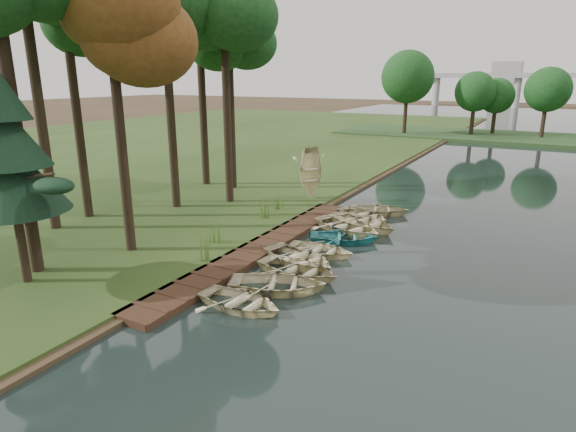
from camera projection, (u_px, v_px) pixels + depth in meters
The scene contains 26 objects.
ground at pixel (292, 257), 21.22m from camera, with size 300.00×300.00×0.00m, color #3D2F1D.
boardwalk at pixel (262, 248), 21.92m from camera, with size 1.60×16.00×0.30m, color #352114.
peninsula at pixel (539, 139), 59.60m from camera, with size 50.00×14.00×0.45m, color #25421D.
far_trees at pixel (517, 87), 59.41m from camera, with size 45.60×5.60×8.80m.
bridge at pixel (575, 79), 114.69m from camera, with size 95.90×4.00×8.60m.
building_b at pixel (506, 83), 144.03m from camera, with size 8.00×8.00×12.00m, color #A5A5A0.
rowboat_0 at pixel (240, 299), 16.34m from camera, with size 2.25×3.15×0.65m, color beige.
rowboat_1 at pixel (278, 282), 17.64m from camera, with size 2.59×3.62×0.75m, color beige.
rowboat_2 at pixel (298, 267), 19.04m from camera, with size 2.51×3.51×0.73m, color beige.
rowboat_3 at pixel (299, 256), 20.16m from camera, with size 2.61×3.65×0.76m, color beige.
rowboat_4 at pixel (320, 248), 21.26m from camera, with size 2.18×3.05×0.63m, color beige.
rowboat_5 at pixel (344, 235), 22.87m from camera, with size 2.34×3.28×0.68m, color teal.
rowboat_6 at pixel (348, 225), 24.29m from camera, with size 2.86×4.01×0.83m, color beige.
rowboat_7 at pixel (362, 221), 24.96m from camera, with size 2.87×4.02×0.83m, color beige.
rowboat_8 at pixel (363, 213), 26.59m from camera, with size 2.37×3.32×0.69m, color beige.
rowboat_9 at pixel (379, 208), 27.55m from camera, with size 2.42×3.39×0.70m, color beige.
stored_rowboat at pixel (310, 193), 30.23m from camera, with size 2.30×3.22×0.67m, color beige.
tree_1 at pixel (64, 5), 23.43m from camera, with size 5.17×5.17×13.04m.
tree_2 at pixel (111, 34), 18.83m from camera, with size 4.12×4.12×10.82m.
tree_4 at pixel (223, 9), 26.52m from camera, with size 4.60×4.60×13.06m.
tree_6 at pixel (229, 39), 30.58m from camera, with size 4.52×4.52×11.72m.
pine_tree at pixel (7, 154), 16.67m from camera, with size 3.80×3.80×7.83m.
reeds_0 at pixel (204, 248), 19.79m from camera, with size 0.60×0.60×1.14m, color #3F661E.
reeds_1 at pixel (214, 233), 22.04m from camera, with size 0.60×0.60×0.95m, color #3F661E.
reeds_2 at pixel (278, 200), 27.74m from camera, with size 0.60×0.60×0.99m, color #3F661E.
reeds_3 at pixel (263, 208), 25.91m from camera, with size 0.60×0.60×1.11m, color #3F661E.
Camera 1 is at (9.37, -17.53, 7.65)m, focal length 30.00 mm.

